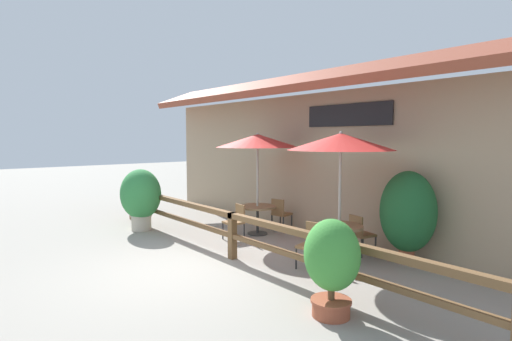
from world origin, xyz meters
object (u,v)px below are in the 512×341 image
chair_near_wallside (280,213)px  potted_plant_entrance_palm (332,261)px  patio_umbrella_near (258,141)px  potted_plant_tall_tropical (408,212)px  chair_middle_streetside (312,243)px  chair_near_streetside (236,220)px  dining_table_near (257,211)px  potted_plant_corner_fern (141,196)px  patio_umbrella_middle (341,142)px  dining_table_middle (339,233)px  chair_middle_wallside (360,233)px

chair_near_wallside → potted_plant_entrance_palm: (4.23, -2.99, 0.31)m
patio_umbrella_near → potted_plant_tall_tropical: 4.01m
patio_umbrella_near → chair_near_wallside: 2.06m
chair_middle_streetside → chair_near_wallside: bearing=135.1°
patio_umbrella_near → chair_near_streetside: patio_umbrella_near is taller
potted_plant_tall_tropical → dining_table_near: bearing=-168.2°
patio_umbrella_near → chair_middle_streetside: (2.69, -0.90, -1.91)m
patio_umbrella_near → chair_middle_streetside: patio_umbrella_near is taller
chair_near_streetside → potted_plant_corner_fern: (-2.39, -1.37, 0.45)m
chair_near_streetside → potted_plant_tall_tropical: bearing=30.1°
chair_near_wallside → patio_umbrella_middle: patio_umbrella_middle is taller
chair_near_streetside → patio_umbrella_near: bearing=103.1°
dining_table_near → chair_middle_streetside: (2.69, -0.90, -0.11)m
chair_middle_streetside → potted_plant_tall_tropical: (1.00, 1.66, 0.53)m
patio_umbrella_near → chair_near_streetside: 2.06m
dining_table_middle → patio_umbrella_middle: bearing=63.4°
dining_table_middle → chair_middle_streetside: bearing=-97.0°
chair_middle_streetside → potted_plant_tall_tropical: potted_plant_tall_tropical is taller
patio_umbrella_near → dining_table_near: (0.00, -0.00, -1.80)m
chair_near_streetside → dining_table_middle: 2.76m
dining_table_near → potted_plant_corner_fern: (-2.31, -2.12, 0.34)m
patio_umbrella_middle → dining_table_near: bearing=176.0°
chair_middle_streetside → potted_plant_entrance_palm: 2.10m
patio_umbrella_middle → potted_plant_corner_fern: (-5.09, -1.93, -1.46)m
potted_plant_tall_tropical → potted_plant_corner_fern: bearing=-154.3°
patio_umbrella_middle → potted_plant_corner_fern: 5.63m
chair_near_streetside → potted_plant_tall_tropical: (3.61, 1.52, 0.53)m
dining_table_near → potted_plant_corner_fern: 3.16m
chair_middle_wallside → potted_plant_corner_fern: potted_plant_corner_fern is taller
patio_umbrella_near → potted_plant_tall_tropical: bearing=11.8°
patio_umbrella_middle → potted_plant_tall_tropical: 1.91m
potted_plant_corner_fern → dining_table_near: bearing=42.6°
patio_umbrella_middle → chair_middle_wallside: size_ratio=3.05×
dining_table_near → potted_plant_entrance_palm: (4.28, -2.24, 0.20)m
dining_table_near → dining_table_middle: 2.79m
dining_table_near → chair_middle_streetside: size_ratio=1.11×
chair_near_wallside → patio_umbrella_middle: size_ratio=0.33×
potted_plant_entrance_palm → patio_umbrella_middle: bearing=126.3°
patio_umbrella_near → dining_table_near: bearing=-90.0°
patio_umbrella_middle → potted_plant_corner_fern: patio_umbrella_middle is taller
dining_table_near → chair_middle_streetside: 2.84m
dining_table_near → chair_near_wallside: size_ratio=1.11×
chair_middle_streetside → potted_plant_entrance_palm: (1.59, -1.34, 0.31)m
chair_middle_wallside → potted_plant_tall_tropical: 1.09m
chair_middle_streetside → potted_plant_corner_fern: (-5.00, -1.23, 0.45)m
dining_table_middle → potted_plant_tall_tropical: bearing=46.6°
patio_umbrella_near → dining_table_middle: size_ratio=2.76×
dining_table_middle → dining_table_near: bearing=176.0°
chair_middle_wallside → potted_plant_corner_fern: (-5.09, -2.63, 0.45)m
chair_near_streetside → dining_table_middle: size_ratio=0.90×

